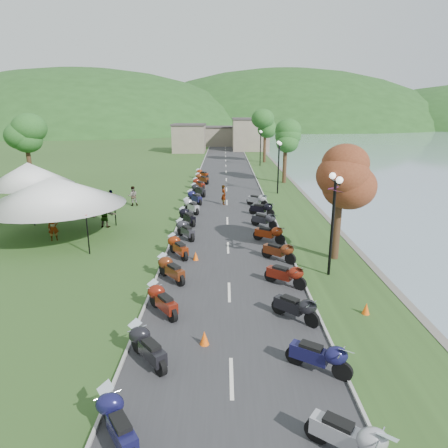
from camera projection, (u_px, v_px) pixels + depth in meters
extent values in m
cube|color=#303033|center=(227.00, 190.00, 41.13)|extent=(7.00, 120.00, 0.02)
cube|color=gray|center=(216.00, 136.00, 83.68)|extent=(18.00, 16.00, 5.00)
imported|color=slate|center=(55.00, 240.00, 25.24)|extent=(0.76, 0.68, 1.71)
imported|color=slate|center=(133.00, 206.00, 34.35)|extent=(0.92, 0.69, 1.69)
imported|color=slate|center=(94.00, 217.00, 30.78)|extent=(1.06, 1.36, 1.96)
cone|color=#F2590C|center=(204.00, 338.00, 13.98)|extent=(0.34, 0.34, 0.54)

